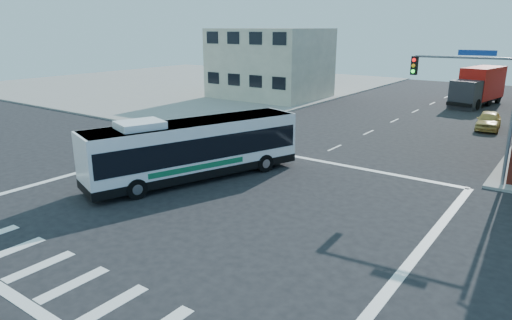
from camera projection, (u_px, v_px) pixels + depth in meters
The scene contains 7 objects.
ground at pixel (212, 204), 21.70m from camera, with size 120.00×120.00×0.00m, color black.
sidewalk_nw at pixel (190, 83), 68.60m from camera, with size 50.00×50.00×0.15m, color gray.
building_west at pixel (270, 64), 53.48m from camera, with size 12.06×10.06×8.00m.
signal_mast_ne at pixel (478, 90), 23.46m from camera, with size 7.91×1.13×8.07m.
transit_bus at pixel (195, 148), 24.90m from camera, with size 6.43×12.25×3.58m.
box_truck at pixel (478, 87), 48.70m from camera, with size 4.03×9.23×4.02m.
parked_car at pixel (489, 120), 37.50m from camera, with size 1.75×4.35×1.48m, color #DBBA5D.
Camera 1 is at (13.58, -15.16, 8.08)m, focal length 32.00 mm.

